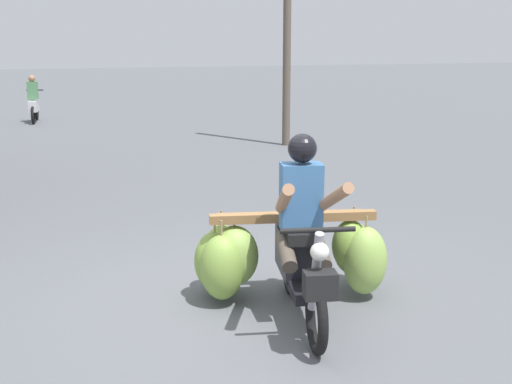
% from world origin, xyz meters
% --- Properties ---
extents(ground_plane, '(120.00, 120.00, 0.00)m').
position_xyz_m(ground_plane, '(0.00, 0.00, 0.00)').
color(ground_plane, '#56595E').
extents(motorbike_main_loaded, '(1.80, 1.92, 1.58)m').
position_xyz_m(motorbike_main_loaded, '(0.37, -0.01, 0.48)').
color(motorbike_main_loaded, black).
rests_on(motorbike_main_loaded, ground).
extents(motorbike_distant_ahead_left, '(0.54, 1.61, 1.40)m').
position_xyz_m(motorbike_distant_ahead_left, '(-0.67, 15.35, 0.57)').
color(motorbike_distant_ahead_left, black).
rests_on(motorbike_distant_ahead_left, ground).
extents(utility_pole, '(0.18, 0.18, 6.28)m').
position_xyz_m(utility_pole, '(4.37, 8.41, 3.14)').
color(utility_pole, brown).
rests_on(utility_pole, ground).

